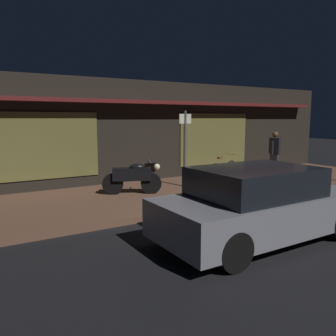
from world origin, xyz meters
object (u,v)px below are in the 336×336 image
(person_bystander, at_px, (274,152))
(motorcycle, at_px, (133,177))
(parked_car_near, at_px, (258,205))
(bicycle_parked, at_px, (223,170))
(sign_post, at_px, (185,144))
(bicycle_extra, at_px, (226,183))

(person_bystander, bearing_deg, motorcycle, -177.99)
(motorcycle, distance_m, parked_car_near, 4.35)
(bicycle_parked, height_order, sign_post, sign_post)
(motorcycle, xyz_separation_m, bicycle_parked, (3.65, 0.35, -0.14))
(motorcycle, bearing_deg, parked_car_near, -82.58)
(person_bystander, bearing_deg, bicycle_parked, 176.69)
(person_bystander, bearing_deg, bicycle_extra, -155.43)
(motorcycle, xyz_separation_m, person_bystander, (6.03, 0.21, 0.38))
(person_bystander, height_order, parked_car_near, person_bystander)
(sign_post, xyz_separation_m, parked_car_near, (-1.33, -4.48, -0.81))
(motorcycle, height_order, sign_post, sign_post)
(bicycle_extra, relative_size, sign_post, 0.69)
(sign_post, bearing_deg, parked_car_near, -106.55)
(person_bystander, xyz_separation_m, sign_post, (-4.13, -0.05, 0.48))
(motorcycle, distance_m, bicycle_parked, 3.67)
(sign_post, distance_m, parked_car_near, 4.74)
(bicycle_parked, relative_size, person_bystander, 0.96)
(bicycle_extra, height_order, sign_post, sign_post)
(sign_post, bearing_deg, bicycle_parked, 6.06)
(bicycle_parked, height_order, bicycle_extra, same)
(bicycle_extra, relative_size, parked_car_near, 0.40)
(parked_car_near, bearing_deg, sign_post, 73.45)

